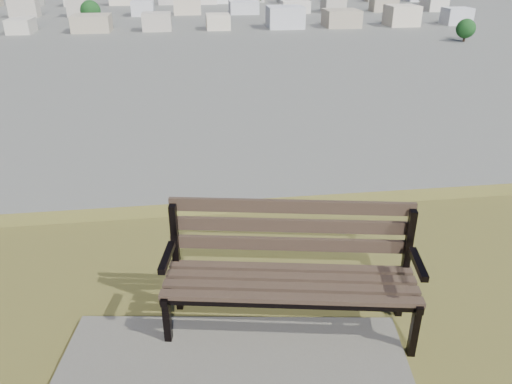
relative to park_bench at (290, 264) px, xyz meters
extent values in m
cube|color=#413225|center=(-0.06, -0.30, -0.10)|extent=(1.95, 0.45, 0.04)
cube|color=#413225|center=(-0.03, -0.18, -0.10)|extent=(1.95, 0.45, 0.04)
cube|color=#413225|center=(-0.01, -0.05, -0.10)|extent=(1.95, 0.45, 0.04)
cube|color=#413225|center=(0.02, 0.08, -0.10)|extent=(1.95, 0.45, 0.04)
cube|color=#413225|center=(0.03, 0.17, 0.08)|extent=(1.94, 0.39, 0.11)
cube|color=#413225|center=(0.04, 0.20, 0.23)|extent=(1.94, 0.39, 0.11)
cube|color=#413225|center=(0.04, 0.22, 0.39)|extent=(1.94, 0.39, 0.11)
cube|color=black|center=(-0.98, -0.16, -0.34)|extent=(0.07, 0.07, 0.48)
cube|color=black|center=(-0.90, 0.31, -0.08)|extent=(0.07, 0.07, 1.01)
cube|color=black|center=(-0.95, 0.06, -0.13)|extent=(0.15, 0.55, 0.05)
cube|color=black|center=(-0.96, 0.00, 0.14)|extent=(0.12, 0.40, 0.05)
cube|color=black|center=(0.86, -0.50, -0.34)|extent=(0.07, 0.07, 0.48)
cube|color=black|center=(0.95, -0.03, -0.08)|extent=(0.07, 0.07, 1.01)
cube|color=black|center=(0.90, -0.28, -0.13)|extent=(0.15, 0.55, 0.05)
cube|color=black|center=(0.89, -0.33, 0.14)|extent=(0.12, 0.40, 0.05)
cube|color=black|center=(-0.06, -0.32, -0.15)|extent=(1.94, 0.40, 0.04)
cube|color=black|center=(0.02, 0.09, -0.15)|extent=(1.94, 0.40, 0.04)
cube|color=silver|center=(-58.86, 197.98, -22.08)|extent=(11.00, 11.00, 7.00)
cube|color=#B6AB9C|center=(-34.86, 197.98, -22.08)|extent=(11.00, 11.00, 7.00)
cube|color=beige|center=(-10.86, 197.98, -22.08)|extent=(11.00, 11.00, 7.00)
cube|color=silver|center=(13.14, 197.98, -22.08)|extent=(11.00, 11.00, 7.00)
cube|color=beige|center=(37.14, 197.98, -22.08)|extent=(11.00, 11.00, 7.00)
cube|color=tan|center=(61.14, 197.98, -22.08)|extent=(11.00, 11.00, 7.00)
cube|color=beige|center=(85.14, 197.98, -22.08)|extent=(11.00, 11.00, 7.00)
cube|color=#BBB2A9|center=(109.14, 197.98, -22.08)|extent=(11.00, 11.00, 7.00)
cube|color=beige|center=(-70.86, 247.98, -22.08)|extent=(11.00, 11.00, 7.00)
cube|color=silver|center=(-46.86, 247.98, -22.08)|extent=(11.00, 11.00, 7.00)
cube|color=beige|center=(-22.86, 247.98, -22.08)|extent=(11.00, 11.00, 7.00)
cube|color=tan|center=(1.14, 247.98, -22.08)|extent=(11.00, 11.00, 7.00)
cube|color=beige|center=(25.14, 247.98, -22.08)|extent=(11.00, 11.00, 7.00)
cube|color=#BBB2A9|center=(49.14, 247.98, -22.08)|extent=(11.00, 11.00, 7.00)
cube|color=silver|center=(73.14, 247.98, -22.08)|extent=(11.00, 11.00, 7.00)
cube|color=#B6AB9C|center=(97.14, 247.98, -22.08)|extent=(11.00, 11.00, 7.00)
cube|color=beige|center=(121.14, 247.98, -22.08)|extent=(11.00, 11.00, 7.00)
cylinder|color=#302118|center=(91.14, 157.98, -24.53)|extent=(0.80, 0.80, 2.10)
sphere|color=black|center=(91.14, 157.98, -21.38)|extent=(6.30, 6.30, 6.30)
cylinder|color=#302118|center=(-38.86, 217.98, -24.23)|extent=(0.80, 0.80, 2.70)
sphere|color=black|center=(-38.86, 217.98, -20.18)|extent=(8.10, 8.10, 8.10)
cylinder|color=#302118|center=(131.14, 277.98, -24.61)|extent=(0.80, 0.80, 1.95)
cylinder|color=#302118|center=(41.14, 297.98, -24.53)|extent=(0.80, 0.80, 2.10)
camera|label=1|loc=(-0.71, -3.23, 2.24)|focal=35.00mm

